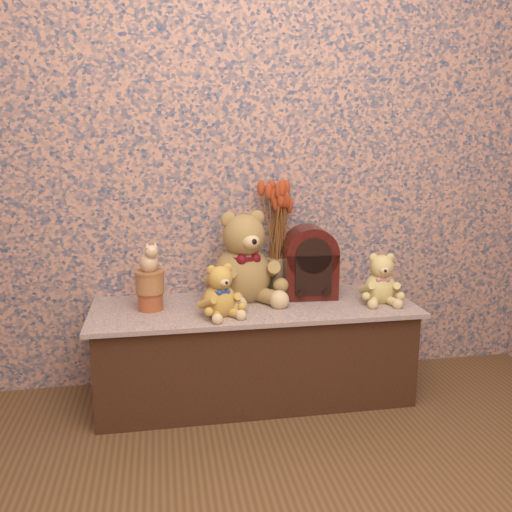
{
  "coord_description": "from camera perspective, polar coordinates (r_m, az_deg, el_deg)",
  "views": [
    {
      "loc": [
        -0.41,
        -1.11,
        1.2
      ],
      "look_at": [
        0.0,
        1.19,
        0.69
      ],
      "focal_mm": 38.22,
      "sensor_mm": 36.0,
      "label": 1
    }
  ],
  "objects": [
    {
      "name": "ceramic_vase",
      "position": [
        2.66,
        2.17,
        -2.09
      ],
      "size": [
        0.13,
        0.13,
        0.18
      ],
      "primitive_type": "cylinder",
      "rotation": [
        0.0,
        0.0,
        -0.27
      ],
      "color": "tan",
      "rests_on": "display_shelf"
    },
    {
      "name": "biscuit_tin_lower",
      "position": [
        2.47,
        -10.97,
        -4.65
      ],
      "size": [
        0.11,
        0.11,
        0.08
      ],
      "primitive_type": "cylinder",
      "rotation": [
        0.0,
        0.0,
        -0.0
      ],
      "color": "#B67135",
      "rests_on": "display_shelf"
    },
    {
      "name": "teddy_small",
      "position": [
        2.58,
        12.93,
        -2.03
      ],
      "size": [
        0.23,
        0.26,
        0.25
      ],
      "primitive_type": null,
      "rotation": [
        0.0,
        0.0,
        -0.15
      ],
      "color": "tan",
      "rests_on": "display_shelf"
    },
    {
      "name": "biscuit_tin_upper",
      "position": [
        2.45,
        -11.06,
        -2.67
      ],
      "size": [
        0.16,
        0.16,
        0.1
      ],
      "primitive_type": "cylinder",
      "rotation": [
        0.0,
        0.0,
        0.41
      ],
      "color": "tan",
      "rests_on": "biscuit_tin_lower"
    },
    {
      "name": "display_shelf",
      "position": [
        2.58,
        -0.2,
        -9.91
      ],
      "size": [
        1.47,
        0.53,
        0.45
      ],
      "primitive_type": "cube",
      "color": "#3A4D77",
      "rests_on": "ground"
    },
    {
      "name": "cathedral_radio",
      "position": [
        2.61,
        5.61,
        -0.59
      ],
      "size": [
        0.26,
        0.19,
        0.34
      ],
      "primitive_type": null,
      "rotation": [
        0.0,
        0.0,
        -0.06
      ],
      "color": "#380E0A",
      "rests_on": "display_shelf"
    },
    {
      "name": "teddy_large",
      "position": [
        2.53,
        -1.45,
        0.35
      ],
      "size": [
        0.45,
        0.5,
        0.45
      ],
      "primitive_type": null,
      "rotation": [
        0.0,
        0.0,
        0.25
      ],
      "color": "olive",
      "rests_on": "display_shelf"
    },
    {
      "name": "teddy_medium",
      "position": [
        2.34,
        -3.87,
        -3.36
      ],
      "size": [
        0.25,
        0.28,
        0.24
      ],
      "primitive_type": null,
      "rotation": [
        0.0,
        0.0,
        0.32
      ],
      "color": "gold",
      "rests_on": "display_shelf"
    },
    {
      "name": "cat_figurine",
      "position": [
        2.42,
        -11.17,
        0.01
      ],
      "size": [
        0.14,
        0.14,
        0.14
      ],
      "primitive_type": null,
      "rotation": [
        0.0,
        0.0,
        0.4
      ],
      "color": "silver",
      "rests_on": "biscuit_tin_upper"
    },
    {
      "name": "dried_stalks",
      "position": [
        2.61,
        2.22,
        3.92
      ],
      "size": [
        0.23,
        0.23,
        0.39
      ],
      "primitive_type": null,
      "rotation": [
        0.0,
        0.0,
        -0.14
      ],
      "color": "#B13D1C",
      "rests_on": "ceramic_vase"
    }
  ]
}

